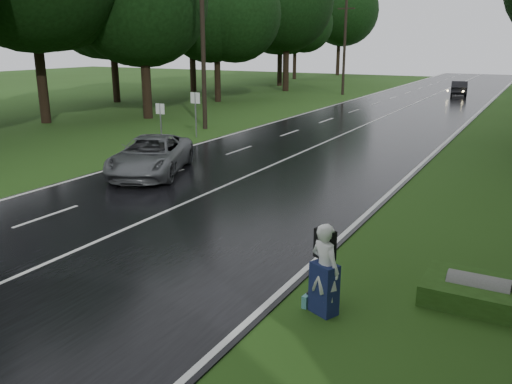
# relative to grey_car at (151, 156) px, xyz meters

# --- Properties ---
(ground) EXTENTS (160.00, 160.00, 0.00)m
(ground) POSITION_rel_grey_car_xyz_m (3.70, -7.99, -0.81)
(ground) COLOR #244815
(ground) RESTS_ON ground
(road) EXTENTS (12.00, 140.00, 0.04)m
(road) POSITION_rel_grey_car_xyz_m (3.70, 12.01, -0.79)
(road) COLOR black
(road) RESTS_ON ground
(lane_center) EXTENTS (0.12, 140.00, 0.01)m
(lane_center) POSITION_rel_grey_car_xyz_m (3.70, 12.01, -0.77)
(lane_center) COLOR silver
(lane_center) RESTS_ON road
(grey_car) EXTENTS (4.55, 6.12, 1.55)m
(grey_car) POSITION_rel_grey_car_xyz_m (0.00, 0.00, 0.00)
(grey_car) COLOR #545759
(grey_car) RESTS_ON road
(far_car) EXTENTS (2.21, 4.60, 1.45)m
(far_car) POSITION_rel_grey_car_xyz_m (5.99, 41.36, -0.05)
(far_car) COLOR black
(far_car) RESTS_ON road
(hitchhiker) EXTENTS (0.83, 0.81, 1.93)m
(hitchhiker) POSITION_rel_grey_car_xyz_m (10.64, -7.46, 0.08)
(hitchhiker) COLOR silver
(hitchhiker) RESTS_ON ground
(suitcase) EXTENTS (0.15, 0.40, 0.27)m
(suitcase) POSITION_rel_grey_car_xyz_m (10.25, -7.34, -0.68)
(suitcase) COLOR teal
(suitcase) RESTS_ON ground
(culvert) EXTENTS (1.25, 0.63, 0.63)m
(culvert) POSITION_rel_grey_car_xyz_m (13.34, -5.48, -0.81)
(culvert) COLOR slate
(culvert) RESTS_ON ground
(utility_pole_mid) EXTENTS (1.80, 0.28, 10.73)m
(utility_pole_mid) POSITION_rel_grey_car_xyz_m (-4.80, 11.08, -0.81)
(utility_pole_mid) COLOR black
(utility_pole_mid) RESTS_ON ground
(utility_pole_far) EXTENTS (1.80, 0.28, 9.49)m
(utility_pole_far) POSITION_rel_grey_car_xyz_m (-4.80, 36.62, -0.81)
(utility_pole_far) COLOR black
(utility_pole_far) RESTS_ON ground
(road_sign_a) EXTENTS (0.54, 0.10, 2.26)m
(road_sign_a) POSITION_rel_grey_car_xyz_m (-3.50, 5.07, -0.81)
(road_sign_a) COLOR white
(road_sign_a) RESTS_ON ground
(road_sign_b) EXTENTS (0.62, 0.10, 2.57)m
(road_sign_b) POSITION_rel_grey_car_xyz_m (-3.50, 8.24, -0.81)
(road_sign_b) COLOR white
(road_sign_b) RESTS_ON ground
(tree_left_d) EXTENTS (8.99, 8.99, 14.04)m
(tree_left_d) POSITION_rel_grey_car_xyz_m (-11.16, 13.13, -0.81)
(tree_left_d) COLOR black
(tree_left_d) RESTS_ON ground
(tree_left_e) EXTENTS (8.63, 8.63, 13.48)m
(tree_left_e) POSITION_rel_grey_car_xyz_m (-12.67, 24.83, -0.81)
(tree_left_e) COLOR black
(tree_left_e) RESTS_ON ground
(tree_left_f) EXTENTS (10.59, 10.59, 16.54)m
(tree_left_f) POSITION_rel_grey_car_xyz_m (-11.97, 37.81, -0.81)
(tree_left_f) COLOR black
(tree_left_f) RESTS_ON ground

